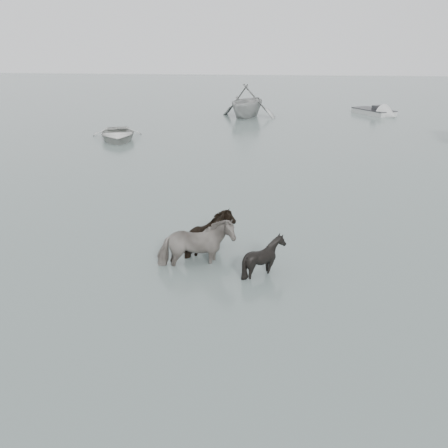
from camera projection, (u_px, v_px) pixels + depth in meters
The scene contains 7 objects.
ground at pixel (190, 256), 13.98m from camera, with size 140.00×140.00×0.00m, color #52625D.
pony_pinto at pixel (195, 236), 13.13m from camera, with size 0.92×2.03×1.71m, color black.
pony_dark at pixel (211, 227), 14.08m from camera, with size 1.43×1.23×1.44m, color black.
pony_black at pixel (264, 252), 12.76m from camera, with size 0.98×1.10×1.22m, color black.
rowboat_lead at pixel (117, 132), 29.54m from camera, with size 3.00×4.20×0.87m, color #B6B6B1.
rowboat_trail at pixel (247, 99), 37.55m from camera, with size 4.27×4.95×2.61m, color #9B9E9B.
skiff_mid at pixel (374, 109), 39.30m from camera, with size 4.87×1.60×0.75m, color #A3A6A3, non-canonical shape.
Camera 1 is at (2.26, -12.60, 5.78)m, focal length 40.00 mm.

